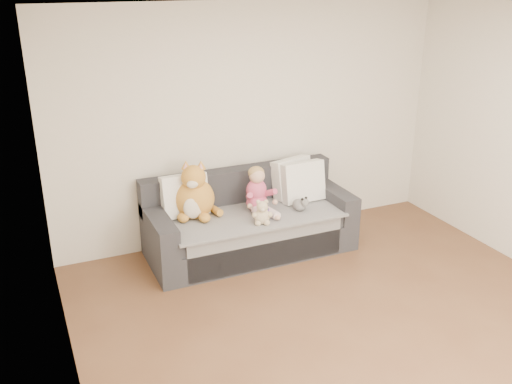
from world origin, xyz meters
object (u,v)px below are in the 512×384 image
Objects in this scene: toddler at (258,193)px; sippy_cup at (266,211)px; teddy_bear at (262,214)px; sofa at (249,224)px; plush_cat at (195,196)px.

toddler is 4.44× the size of sippy_cup.
toddler reaches higher than teddy_bear.
teddy_bear reaches higher than sippy_cup.
teddy_bear is at bearing -127.58° from sippy_cup.
toddler is 0.23m from sippy_cup.
sippy_cup is (0.01, -0.18, -0.15)m from toddler.
sofa is 0.46m from teddy_bear.
plush_cat is 5.69× the size of sippy_cup.
plush_cat is 0.73m from teddy_bear.
sofa is 3.46× the size of plush_cat.
teddy_bear is at bearing -91.94° from sofa.
sippy_cup is (0.11, 0.14, -0.05)m from teddy_bear.
sippy_cup is at bearing 72.00° from teddy_bear.
sippy_cup is at bearing -84.27° from toddler.
plush_cat is (-0.58, 0.07, 0.39)m from sofa.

